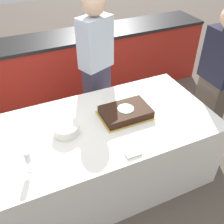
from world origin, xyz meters
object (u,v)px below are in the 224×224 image
at_px(wine_glass, 27,158).
at_px(person_seated_right, 215,83).
at_px(person_cutting_cake, 96,67).
at_px(cake, 126,112).
at_px(plate_stack, 66,129).

xyz_separation_m(wine_glass, person_seated_right, (1.89, 0.25, -0.01)).
bearing_deg(person_cutting_cake, wine_glass, 25.98).
bearing_deg(person_cutting_cake, cake, 68.42).
height_order(wine_glass, person_seated_right, person_seated_right).
distance_m(plate_stack, person_seated_right, 1.54).
relative_size(plate_stack, wine_glass, 1.26).
relative_size(cake, plate_stack, 2.16).
relative_size(person_cutting_cake, person_seated_right, 1.03).
bearing_deg(wine_glass, plate_stack, 37.41).
bearing_deg(person_cutting_cake, plate_stack, 30.85).
xyz_separation_m(wine_glass, person_cutting_cake, (0.90, 0.99, 0.03)).
xyz_separation_m(cake, wine_glass, (-0.90, -0.28, 0.08)).
distance_m(cake, plate_stack, 0.56).
xyz_separation_m(person_cutting_cake, person_seated_right, (0.99, -0.73, -0.04)).
height_order(person_cutting_cake, person_seated_right, person_cutting_cake).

